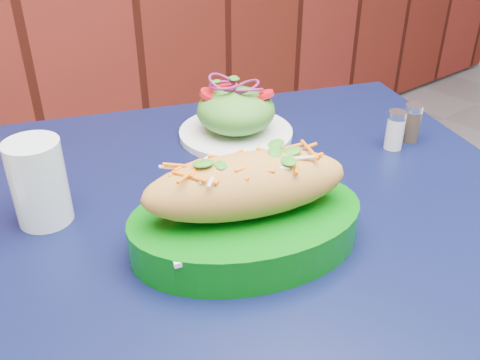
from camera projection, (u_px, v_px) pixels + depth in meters
cafe_table at (267, 258)px, 0.79m from camera, size 1.04×1.04×0.75m
banh_mi_basket at (246, 210)px, 0.65m from camera, size 0.34×0.28×0.13m
salad_plate at (236, 115)px, 0.92m from camera, size 0.20×0.20×0.11m
water_glass at (39, 182)px, 0.69m from camera, size 0.07×0.07×0.12m
salt_shaker at (395, 130)px, 0.88m from camera, size 0.03×0.03×0.07m
pepper_shaker at (412, 123)px, 0.91m from camera, size 0.03×0.03×0.07m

